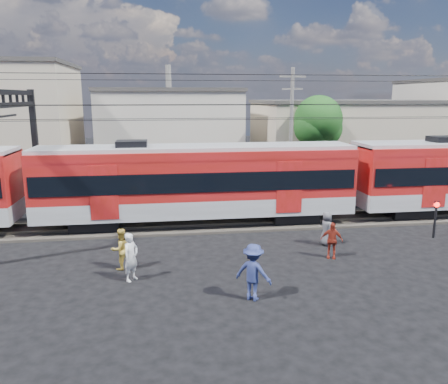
{
  "coord_description": "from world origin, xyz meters",
  "views": [
    {
      "loc": [
        -2.72,
        -14.0,
        6.6
      ],
      "look_at": [
        -0.03,
        5.0,
        2.39
      ],
      "focal_mm": 35.0,
      "sensor_mm": 36.0,
      "label": 1
    }
  ],
  "objects_px": {
    "commuter_train": "(201,180)",
    "pedestrian_c": "(253,272)",
    "crossing_signal": "(436,213)",
    "pedestrian_a": "(131,257)"
  },
  "relations": [
    {
      "from": "pedestrian_c",
      "to": "crossing_signal",
      "type": "height_order",
      "value": "pedestrian_c"
    },
    {
      "from": "crossing_signal",
      "to": "commuter_train",
      "type": "bearing_deg",
      "value": 160.93
    },
    {
      "from": "pedestrian_c",
      "to": "crossing_signal",
      "type": "bearing_deg",
      "value": -118.39
    },
    {
      "from": "commuter_train",
      "to": "pedestrian_c",
      "type": "relative_size",
      "value": 26.2
    },
    {
      "from": "commuter_train",
      "to": "crossing_signal",
      "type": "height_order",
      "value": "commuter_train"
    },
    {
      "from": "commuter_train",
      "to": "pedestrian_c",
      "type": "distance_m",
      "value": 9.01
    },
    {
      "from": "pedestrian_a",
      "to": "commuter_train",
      "type": "bearing_deg",
      "value": 13.72
    },
    {
      "from": "commuter_train",
      "to": "pedestrian_a",
      "type": "distance_m",
      "value": 7.56
    },
    {
      "from": "commuter_train",
      "to": "crossing_signal",
      "type": "bearing_deg",
      "value": -19.07
    },
    {
      "from": "pedestrian_a",
      "to": "crossing_signal",
      "type": "relative_size",
      "value": 1.0
    }
  ]
}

